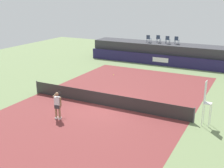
# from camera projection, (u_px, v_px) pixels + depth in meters

# --- Properties ---
(ground_plane) EXTENTS (48.00, 48.00, 0.00)m
(ground_plane) POSITION_uv_depth(u_px,v_px,m) (123.00, 93.00, 22.94)
(ground_plane) COLOR #6B7F51
(court_inner) EXTENTS (12.00, 22.00, 0.00)m
(court_inner) POSITION_uv_depth(u_px,v_px,m) (105.00, 106.00, 20.39)
(court_inner) COLOR maroon
(court_inner) RESTS_ON ground
(sponsor_wall) EXTENTS (18.00, 0.22, 1.20)m
(sponsor_wall) POSITION_uv_depth(u_px,v_px,m) (163.00, 61.00, 31.67)
(sponsor_wall) COLOR #231E4C
(sponsor_wall) RESTS_ON ground
(spectator_platform) EXTENTS (18.00, 2.80, 2.20)m
(spectator_platform) POSITION_uv_depth(u_px,v_px,m) (168.00, 53.00, 33.05)
(spectator_platform) COLOR #38383D
(spectator_platform) RESTS_ON ground
(spectator_chair_far_left) EXTENTS (0.48, 0.48, 0.89)m
(spectator_chair_far_left) POSITION_uv_depth(u_px,v_px,m) (149.00, 38.00, 33.34)
(spectator_chair_far_left) COLOR #2D3D56
(spectator_chair_far_left) RESTS_ON spectator_platform
(spectator_chair_left) EXTENTS (0.44, 0.44, 0.89)m
(spectator_chair_left) POSITION_uv_depth(u_px,v_px,m) (158.00, 38.00, 33.31)
(spectator_chair_left) COLOR #2D3D56
(spectator_chair_left) RESTS_ON spectator_platform
(spectator_chair_center) EXTENTS (0.46, 0.46, 0.89)m
(spectator_chair_center) POSITION_uv_depth(u_px,v_px,m) (168.00, 39.00, 32.61)
(spectator_chair_center) COLOR #2D3D56
(spectator_chair_center) RESTS_ON spectator_platform
(spectator_chair_right) EXTENTS (0.46, 0.46, 0.89)m
(spectator_chair_right) POSITION_uv_depth(u_px,v_px,m) (177.00, 40.00, 32.29)
(spectator_chair_right) COLOR #2D3D56
(spectator_chair_right) RESTS_ON spectator_platform
(umpire_chair) EXTENTS (0.47, 0.47, 2.76)m
(umpire_chair) POSITION_uv_depth(u_px,v_px,m) (206.00, 100.00, 16.95)
(umpire_chair) COLOR white
(umpire_chair) RESTS_ON ground
(tennis_net) EXTENTS (12.40, 0.02, 0.95)m
(tennis_net) POSITION_uv_depth(u_px,v_px,m) (105.00, 99.00, 20.25)
(tennis_net) COLOR #2D2D2D
(tennis_net) RESTS_ON ground
(net_post_near) EXTENTS (0.10, 0.10, 1.00)m
(net_post_near) POSITION_uv_depth(u_px,v_px,m) (37.00, 87.00, 22.95)
(net_post_near) COLOR #4C4C51
(net_post_near) RESTS_ON ground
(net_post_far) EXTENTS (0.10, 0.10, 1.00)m
(net_post_far) POSITION_uv_depth(u_px,v_px,m) (194.00, 115.00, 17.53)
(net_post_far) COLOR #4C4C51
(net_post_far) RESTS_ON ground
(tennis_player) EXTENTS (0.85, 1.12, 1.77)m
(tennis_player) POSITION_uv_depth(u_px,v_px,m) (58.00, 104.00, 18.00)
(tennis_player) COLOR white
(tennis_player) RESTS_ON court_inner
(tennis_ball) EXTENTS (0.07, 0.07, 0.07)m
(tennis_ball) POSITION_uv_depth(u_px,v_px,m) (113.00, 75.00, 28.15)
(tennis_ball) COLOR #D8EA33
(tennis_ball) RESTS_ON court_inner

